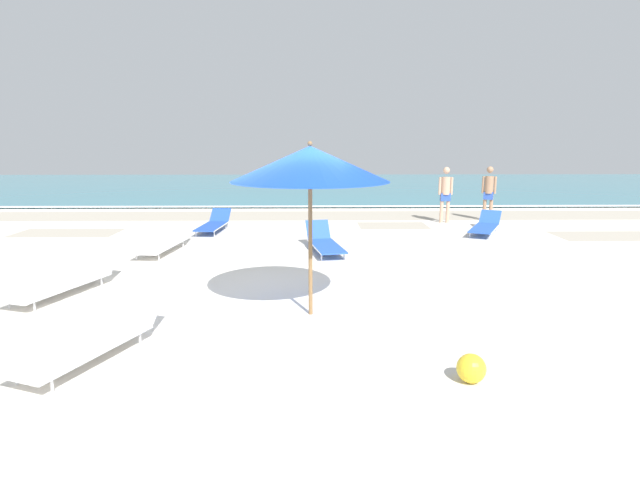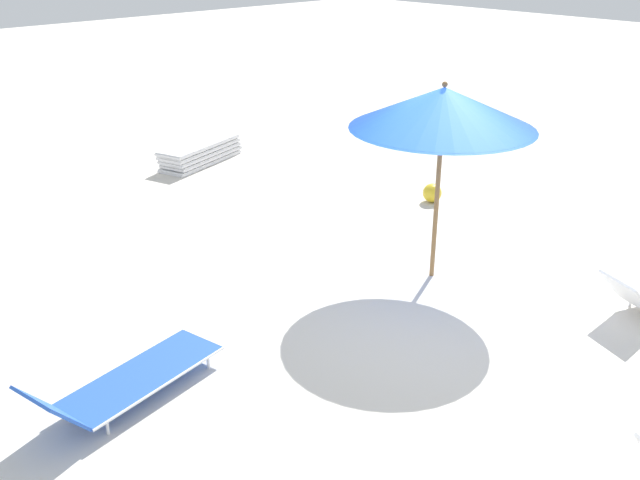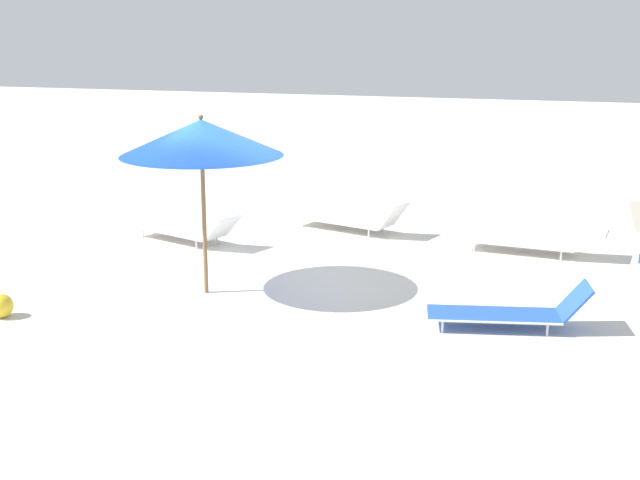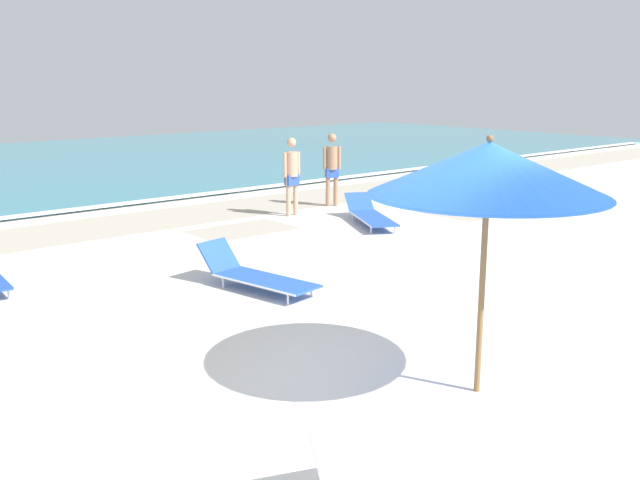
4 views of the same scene
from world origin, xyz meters
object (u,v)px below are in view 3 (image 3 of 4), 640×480
beach_ball (1,306)px  beach_umbrella (201,138)px  sun_lounger_near_water_right (534,242)px  sun_lounger_mid_beach_solo (353,220)px  sun_lounger_under_umbrella (511,312)px  sun_lounger_beside_umbrella (188,230)px

beach_ball → beach_umbrella: bearing=128.4°
sun_lounger_near_water_right → sun_lounger_mid_beach_solo: size_ratio=1.04×
beach_umbrella → beach_ball: size_ratio=8.07×
sun_lounger_mid_beach_solo → sun_lounger_near_water_right: bearing=96.1°
sun_lounger_under_umbrella → sun_lounger_beside_umbrella: size_ratio=0.97×
sun_lounger_under_umbrella → beach_ball: bearing=-88.4°
sun_lounger_beside_umbrella → beach_ball: sun_lounger_beside_umbrella is taller
beach_umbrella → sun_lounger_near_water_right: beach_umbrella is taller
sun_lounger_mid_beach_solo → beach_ball: sun_lounger_mid_beach_solo is taller
beach_umbrella → beach_ball: 3.49m
beach_umbrella → sun_lounger_near_water_right: (-3.47, 4.45, -2.04)m
sun_lounger_beside_umbrella → sun_lounger_near_water_right: 5.95m
beach_umbrella → sun_lounger_beside_umbrella: (-2.59, -1.43, -2.02)m
beach_umbrella → sun_lounger_near_water_right: size_ratio=1.08×
sun_lounger_under_umbrella → sun_lounger_mid_beach_solo: 5.51m
sun_lounger_mid_beach_solo → beach_ball: (5.91, -3.34, -0.06)m
sun_lounger_under_umbrella → sun_lounger_near_water_right: (-3.78, 0.11, -0.02)m
sun_lounger_under_umbrella → beach_umbrella: bearing=-104.9°
sun_lounger_mid_beach_solo → beach_ball: bearing=-11.3°
beach_umbrella → sun_lounger_mid_beach_solo: beach_umbrella is taller
sun_lounger_under_umbrella → sun_lounger_mid_beach_solo: size_ratio=0.93×
sun_lounger_under_umbrella → sun_lounger_near_water_right: size_ratio=0.89×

